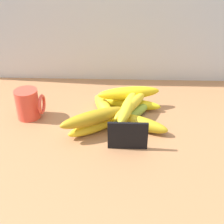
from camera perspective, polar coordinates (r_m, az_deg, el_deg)
counter_top at (r=92.11cm, az=-2.87°, el=-4.81°), size 110.00×76.00×3.00cm
chalkboard_sign at (r=83.38cm, az=2.96°, el=-4.64°), size 11.00×1.80×8.40cm
coffee_mug at (r=100.04cm, az=-15.41°, el=1.46°), size 8.81×7.31×9.58cm
banana_0 at (r=102.57cm, az=3.46°, el=1.54°), size 20.67×7.15×3.71cm
banana_1 at (r=92.38cm, az=4.99°, el=-2.05°), size 18.70×11.82×4.23cm
banana_2 at (r=91.08cm, az=-3.36°, el=-2.76°), size 16.23×12.31×3.57cm
banana_3 at (r=100.49cm, az=-1.54°, el=1.02°), size 9.61×15.99×4.07cm
banana_4 at (r=96.71cm, az=3.64°, el=-0.53°), size 14.76×16.07×3.60cm
banana_5 at (r=94.63cm, az=3.50°, el=1.20°), size 12.24×17.91×3.47cm
banana_6 at (r=100.93cm, az=3.17°, el=3.58°), size 21.15×8.18×4.21cm
banana_7 at (r=93.83cm, az=3.01°, el=1.02°), size 8.59×21.20×3.71cm
banana_8 at (r=88.44cm, az=-3.44°, el=-0.89°), size 20.11×13.81×4.23cm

